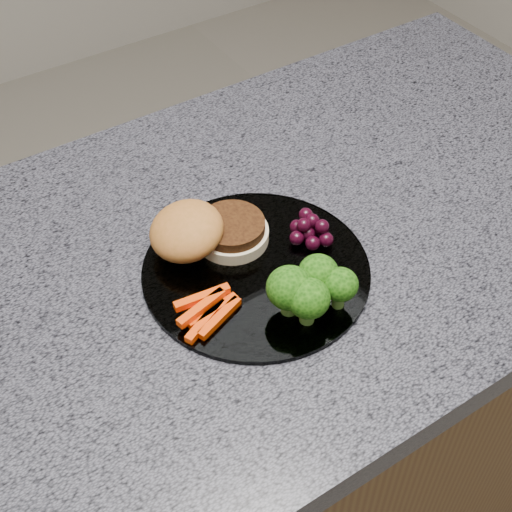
% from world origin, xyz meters
% --- Properties ---
extents(island_cabinet, '(1.20, 0.60, 0.86)m').
position_xyz_m(island_cabinet, '(0.00, 0.00, 0.43)').
color(island_cabinet, brown).
rests_on(island_cabinet, ground).
extents(countertop, '(1.20, 0.60, 0.04)m').
position_xyz_m(countertop, '(0.00, 0.00, 0.88)').
color(countertop, '#53525D').
rests_on(countertop, island_cabinet).
extents(plate, '(0.26, 0.26, 0.01)m').
position_xyz_m(plate, '(-0.00, -0.04, 0.90)').
color(plate, white).
rests_on(plate, countertop).
extents(burger, '(0.14, 0.11, 0.05)m').
position_xyz_m(burger, '(-0.03, 0.02, 0.93)').
color(burger, beige).
rests_on(burger, plate).
extents(carrot_sticks, '(0.08, 0.05, 0.02)m').
position_xyz_m(carrot_sticks, '(-0.08, -0.07, 0.91)').
color(carrot_sticks, '#F33D04').
rests_on(carrot_sticks, plate).
extents(broccoli, '(0.09, 0.07, 0.06)m').
position_xyz_m(broccoli, '(0.01, -0.12, 0.94)').
color(broccoli, '#548430').
rests_on(broccoli, plate).
extents(grape_bunch, '(0.05, 0.05, 0.03)m').
position_xyz_m(grape_bunch, '(0.08, -0.04, 0.92)').
color(grape_bunch, black).
rests_on(grape_bunch, plate).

